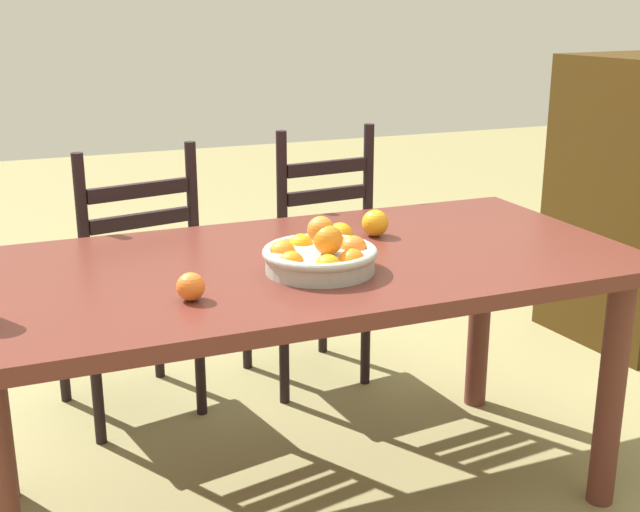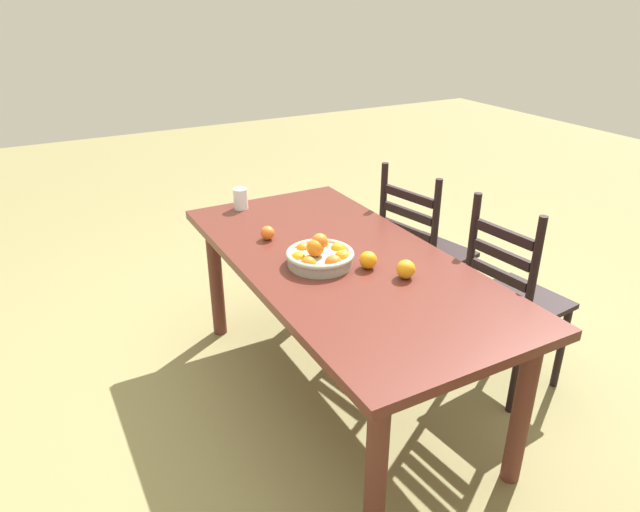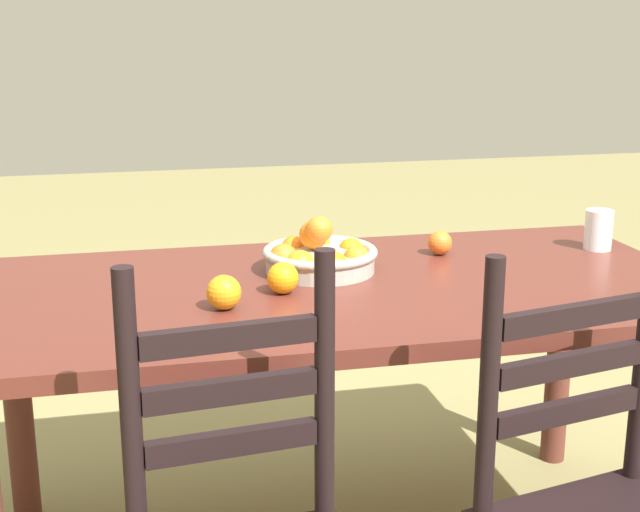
{
  "view_description": "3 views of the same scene",
  "coord_description": "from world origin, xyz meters",
  "px_view_note": "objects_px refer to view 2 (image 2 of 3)",
  "views": [
    {
      "loc": [
        -0.74,
        -1.95,
        1.37
      ],
      "look_at": [
        0.01,
        -0.12,
        0.77
      ],
      "focal_mm": 46.68,
      "sensor_mm": 36.0,
      "label": 1
    },
    {
      "loc": [
        1.92,
        -1.15,
        1.79
      ],
      "look_at": [
        0.01,
        -0.12,
        0.77
      ],
      "focal_mm": 32.03,
      "sensor_mm": 36.0,
      "label": 2
    },
    {
      "loc": [
        0.49,
        2.01,
        1.36
      ],
      "look_at": [
        0.01,
        -0.12,
        0.77
      ],
      "focal_mm": 50.54,
      "sensor_mm": 36.0,
      "label": 3
    }
  ],
  "objects_px": {
    "dining_table": "(342,277)",
    "chair_by_cabinet": "(511,302)",
    "orange_loose_0": "(406,269)",
    "chair_near_window": "(421,253)",
    "drinking_glass": "(241,199)",
    "orange_loose_2": "(268,233)",
    "orange_loose_1": "(368,260)",
    "fruit_bowl": "(320,256)"
  },
  "relations": [
    {
      "from": "dining_table",
      "to": "chair_by_cabinet",
      "type": "relative_size",
      "value": 1.83
    },
    {
      "from": "chair_by_cabinet",
      "to": "orange_loose_0",
      "type": "xyz_separation_m",
      "value": [
        -0.03,
        -0.6,
        0.3
      ]
    },
    {
      "from": "chair_near_window",
      "to": "drinking_glass",
      "type": "bearing_deg",
      "value": 51.36
    },
    {
      "from": "chair_near_window",
      "to": "orange_loose_2",
      "type": "bearing_deg",
      "value": 78.19
    },
    {
      "from": "dining_table",
      "to": "orange_loose_1",
      "type": "bearing_deg",
      "value": 18.79
    },
    {
      "from": "dining_table",
      "to": "orange_loose_0",
      "type": "bearing_deg",
      "value": 24.88
    },
    {
      "from": "chair_near_window",
      "to": "drinking_glass",
      "type": "xyz_separation_m",
      "value": [
        -0.45,
        -0.88,
        0.33
      ]
    },
    {
      "from": "chair_by_cabinet",
      "to": "orange_loose_0",
      "type": "height_order",
      "value": "chair_by_cabinet"
    },
    {
      "from": "chair_near_window",
      "to": "drinking_glass",
      "type": "height_order",
      "value": "chair_near_window"
    },
    {
      "from": "orange_loose_0",
      "to": "chair_near_window",
      "type": "bearing_deg",
      "value": 136.64
    },
    {
      "from": "fruit_bowl",
      "to": "orange_loose_2",
      "type": "distance_m",
      "value": 0.36
    },
    {
      "from": "chair_by_cabinet",
      "to": "orange_loose_1",
      "type": "distance_m",
      "value": 0.77
    },
    {
      "from": "orange_loose_1",
      "to": "orange_loose_2",
      "type": "distance_m",
      "value": 0.54
    },
    {
      "from": "chair_near_window",
      "to": "orange_loose_1",
      "type": "relative_size",
      "value": 12.81
    },
    {
      "from": "orange_loose_1",
      "to": "orange_loose_2",
      "type": "relative_size",
      "value": 1.14
    },
    {
      "from": "dining_table",
      "to": "chair_near_window",
      "type": "relative_size",
      "value": 1.87
    },
    {
      "from": "dining_table",
      "to": "fruit_bowl",
      "type": "bearing_deg",
      "value": -84.16
    },
    {
      "from": "drinking_glass",
      "to": "fruit_bowl",
      "type": "bearing_deg",
      "value": 3.25
    },
    {
      "from": "fruit_bowl",
      "to": "orange_loose_1",
      "type": "relative_size",
      "value": 3.91
    },
    {
      "from": "orange_loose_0",
      "to": "drinking_glass",
      "type": "distance_m",
      "value": 1.11
    },
    {
      "from": "fruit_bowl",
      "to": "orange_loose_2",
      "type": "height_order",
      "value": "fruit_bowl"
    },
    {
      "from": "chair_near_window",
      "to": "orange_loose_0",
      "type": "relative_size",
      "value": 12.31
    },
    {
      "from": "orange_loose_1",
      "to": "chair_by_cabinet",
      "type": "bearing_deg",
      "value": 75.15
    },
    {
      "from": "fruit_bowl",
      "to": "orange_loose_2",
      "type": "bearing_deg",
      "value": -166.21
    },
    {
      "from": "chair_near_window",
      "to": "drinking_glass",
      "type": "relative_size",
      "value": 8.65
    },
    {
      "from": "dining_table",
      "to": "drinking_glass",
      "type": "height_order",
      "value": "drinking_glass"
    },
    {
      "from": "dining_table",
      "to": "orange_loose_1",
      "type": "relative_size",
      "value": 23.99
    },
    {
      "from": "fruit_bowl",
      "to": "orange_loose_1",
      "type": "distance_m",
      "value": 0.2
    },
    {
      "from": "fruit_bowl",
      "to": "drinking_glass",
      "type": "height_order",
      "value": "fruit_bowl"
    },
    {
      "from": "orange_loose_2",
      "to": "orange_loose_1",
      "type": "bearing_deg",
      "value": 27.46
    },
    {
      "from": "dining_table",
      "to": "drinking_glass",
      "type": "relative_size",
      "value": 16.2
    },
    {
      "from": "chair_near_window",
      "to": "chair_by_cabinet",
      "type": "distance_m",
      "value": 0.66
    },
    {
      "from": "orange_loose_0",
      "to": "drinking_glass",
      "type": "relative_size",
      "value": 0.7
    },
    {
      "from": "chair_by_cabinet",
      "to": "orange_loose_0",
      "type": "distance_m",
      "value": 0.67
    },
    {
      "from": "chair_near_window",
      "to": "orange_loose_1",
      "type": "xyz_separation_m",
      "value": [
        0.47,
        -0.67,
        0.31
      ]
    },
    {
      "from": "chair_by_cabinet",
      "to": "drinking_glass",
      "type": "height_order",
      "value": "chair_by_cabinet"
    },
    {
      "from": "dining_table",
      "to": "chair_by_cabinet",
      "type": "distance_m",
      "value": 0.81
    },
    {
      "from": "orange_loose_1",
      "to": "orange_loose_2",
      "type": "xyz_separation_m",
      "value": [
        -0.48,
        -0.25,
        -0.0
      ]
    },
    {
      "from": "fruit_bowl",
      "to": "drinking_glass",
      "type": "xyz_separation_m",
      "value": [
        -0.8,
        -0.05,
        0.01
      ]
    },
    {
      "from": "chair_by_cabinet",
      "to": "orange_loose_1",
      "type": "bearing_deg",
      "value": 69.28
    },
    {
      "from": "chair_by_cabinet",
      "to": "drinking_glass",
      "type": "distance_m",
      "value": 1.45
    },
    {
      "from": "orange_loose_2",
      "to": "orange_loose_0",
      "type": "bearing_deg",
      "value": 28.06
    }
  ]
}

